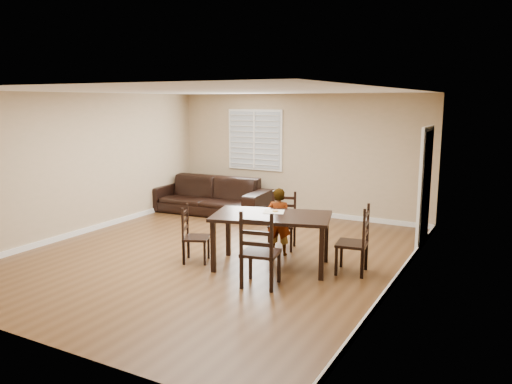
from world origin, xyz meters
TOP-DOWN VIEW (x-y plane):
  - ground at (0.00, 0.00)m, footprint 7.00×7.00m
  - room at (0.04, 0.18)m, footprint 6.04×7.04m
  - dining_table at (1.12, -0.10)m, footprint 1.98×1.45m
  - chair_near at (0.81, 0.97)m, footprint 0.54×0.51m
  - chair_far at (1.37, -1.01)m, footprint 0.57×0.54m
  - chair_left at (-0.16, -0.48)m, footprint 0.52×0.53m
  - chair_right at (2.42, 0.25)m, footprint 0.50×0.52m
  - child at (0.94, 0.51)m, footprint 0.47×0.36m
  - napkin at (1.06, 0.09)m, footprint 0.40×0.40m
  - donut at (1.09, 0.09)m, footprint 0.09×0.09m
  - sofa at (-1.85, 2.64)m, footprint 2.87×1.29m

SIDE VIEW (x-z plane):
  - ground at x=0.00m, z-range 0.00..0.00m
  - sofa at x=-1.85m, z-range 0.00..0.82m
  - chair_left at x=-0.16m, z-range -0.04..0.87m
  - chair_near at x=0.81m, z-range -0.05..0.94m
  - chair_right at x=2.42m, z-range -0.05..0.99m
  - chair_far at x=1.37m, z-range -0.05..1.04m
  - child at x=0.94m, z-range 0.00..1.14m
  - dining_table at x=1.12m, z-range 0.33..1.16m
  - napkin at x=1.06m, z-range 0.83..0.84m
  - donut at x=1.09m, z-range 0.84..0.87m
  - room at x=0.04m, z-range 0.45..3.17m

